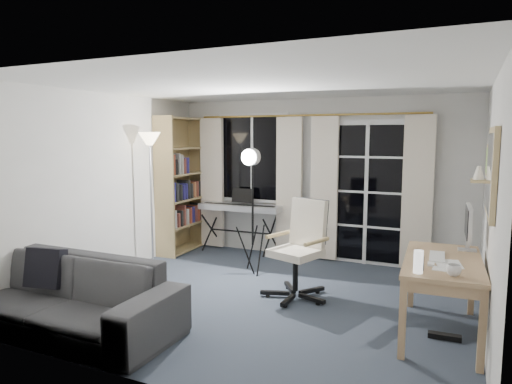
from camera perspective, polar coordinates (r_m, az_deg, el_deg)
floor at (r=5.34m, az=0.87°, el=-13.33°), size 4.50×4.00×0.02m
window at (r=7.25m, az=-0.37°, el=4.27°), size 1.20×0.08×1.40m
french_door at (r=6.73m, az=13.65°, el=-0.20°), size 1.32×0.09×2.11m
curtains at (r=6.85m, az=6.22°, el=0.67°), size 3.60×0.07×2.13m
bookshelf at (r=7.39m, az=-9.62°, el=0.49°), size 0.38×1.01×2.15m
torchiere_lamp at (r=6.51m, az=-13.10°, el=4.04°), size 0.39×0.39×1.90m
keyboard_piano at (r=7.12m, az=-2.01°, el=-2.05°), size 1.33×0.68×0.96m
studio_light at (r=5.98m, az=-0.61°, el=2.56°), size 0.30×0.34×1.72m
office_chair at (r=5.31m, az=5.87°, el=-5.93°), size 0.78×0.78×1.12m
desk at (r=4.60m, az=22.30°, el=-8.87°), size 0.74×1.37×0.72m
monitor at (r=4.96m, az=25.01°, el=-3.60°), size 0.18×0.52×0.45m
desk_clutter at (r=4.40m, az=21.40°, el=-10.43°), size 0.40×0.83×0.91m
mug at (r=4.08m, az=23.49°, el=-8.79°), size 0.12×0.10×0.12m
wall_mirror at (r=4.24m, az=27.37°, el=2.21°), size 0.04×0.94×0.74m
framed_print at (r=5.14m, az=27.05°, el=3.49°), size 0.03×0.42×0.32m
wall_shelf at (r=5.65m, az=26.07°, el=1.84°), size 0.16×0.30×0.18m
sofa at (r=4.79m, az=-23.15°, el=-10.45°), size 2.33×0.70×0.91m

